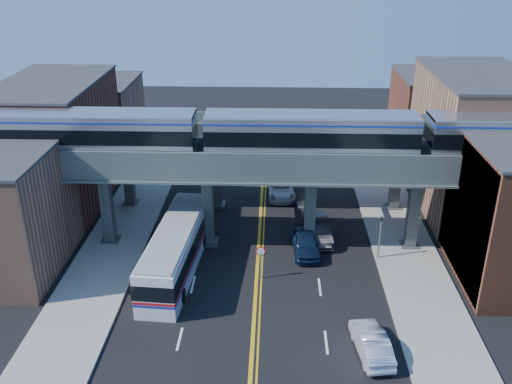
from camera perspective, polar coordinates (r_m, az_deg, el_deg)
ground at (r=39.28m, az=-0.10°, el=-10.98°), size 120.00×120.00×0.00m
sidewalk_west at (r=49.40m, az=-13.14°, el=-3.63°), size 5.00×70.00×0.16m
sidewalk_east at (r=48.84m, az=14.00°, el=-4.07°), size 5.00×70.00×0.16m
building_west_a at (r=44.92m, az=-24.21°, el=-1.87°), size 8.00×10.00×9.00m
building_west_b at (r=54.70m, az=-19.26°, el=4.59°), size 8.00×14.00×11.00m
building_west_c at (r=66.81m, az=-15.33°, el=7.19°), size 8.00×10.00×8.00m
building_east_b at (r=53.72m, az=20.77°, el=4.59°), size 8.00×14.00×12.00m
building_east_c at (r=66.01m, az=17.28°, el=7.20°), size 8.00×10.00×9.00m
mural_panel at (r=42.42m, az=20.17°, el=-2.32°), size 0.10×9.50×9.50m
elevated_viaduct_near at (r=43.22m, az=0.29°, el=2.26°), size 52.00×3.60×7.40m
elevated_viaduct_far at (r=49.78m, az=0.54°, el=5.28°), size 52.00×3.60×7.40m
transit_train at (r=42.30m, az=5.51°, el=5.74°), size 48.23×3.02×3.53m
stop_sign at (r=40.83m, az=0.48°, el=-6.54°), size 0.76×0.09×2.63m
traffic_signal at (r=43.90m, az=12.32°, el=-3.99°), size 0.15×0.18×4.10m
transit_bus at (r=42.31m, az=-7.96°, el=-5.72°), size 3.72×12.91×3.28m
car_lane_a at (r=44.73m, az=4.96°, el=-5.02°), size 2.42×5.16×1.71m
car_lane_b at (r=46.70m, az=6.15°, el=-3.71°), size 2.38×5.44×1.74m
car_lane_c at (r=54.04m, az=2.49°, el=0.31°), size 2.85×5.48×1.48m
car_lane_d at (r=60.19m, az=4.89°, el=2.90°), size 2.29×5.62×1.63m
car_parked_curb at (r=35.40m, az=11.47°, el=-14.56°), size 2.23×4.82×1.53m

